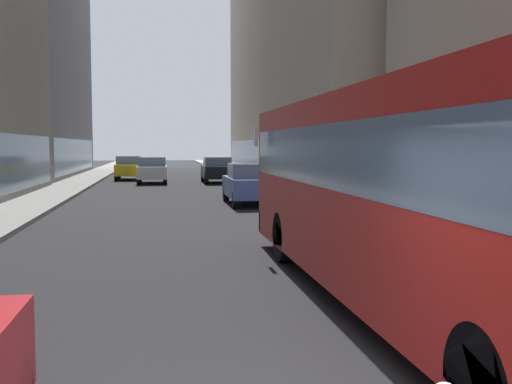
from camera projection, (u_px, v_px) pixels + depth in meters
name	position (u px, v px, depth m)	size (l,w,h in m)	color
ground_plane	(171.00, 182.00, 39.13)	(120.00, 120.00, 0.00)	#232326
sidewalk_left	(80.00, 182.00, 38.24)	(2.40, 110.00, 0.15)	gray
sidewalk_right	(259.00, 180.00, 40.02)	(2.40, 110.00, 0.15)	#ADA89E
building_left_far	(2.00, 9.00, 44.48)	(10.06, 22.94, 24.52)	slate
building_right_far	(302.00, 25.00, 53.98)	(10.14, 23.09, 25.91)	#B2A893
transit_bus	(412.00, 183.00, 8.76)	(2.78, 11.53, 3.05)	red
car_black_suv	(217.00, 170.00, 38.20)	(1.76, 3.97, 1.62)	black
car_blue_hatchback	(251.00, 184.00, 24.10)	(1.84, 4.05, 1.62)	#4C6BB7
car_yellow_taxi	(129.00, 168.00, 41.86)	(1.78, 3.95, 1.62)	yellow
car_white_van	(152.00, 170.00, 37.80)	(1.79, 3.95, 1.62)	silver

